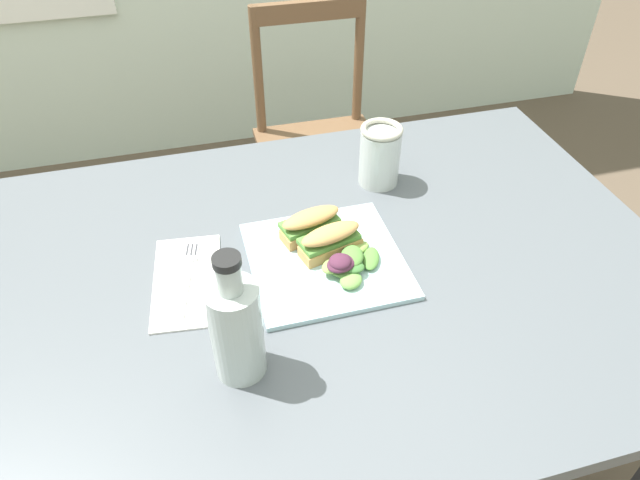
{
  "coord_description": "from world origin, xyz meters",
  "views": [
    {
      "loc": [
        -0.06,
        -0.71,
        1.46
      ],
      "look_at": [
        0.15,
        0.07,
        0.76
      ],
      "focal_mm": 32.33,
      "sensor_mm": 36.0,
      "label": 1
    }
  ],
  "objects_px": {
    "fork_on_napkin": "(188,272)",
    "chair_wooden_far": "(320,144)",
    "sandwich_half_front": "(330,240)",
    "mason_jar_iced_tea": "(380,158)",
    "dining_table": "(316,313)",
    "sandwich_half_back": "(311,224)",
    "bottle_cold_brew": "(237,333)",
    "plate_lunch": "(326,260)"
  },
  "relations": [
    {
      "from": "sandwich_half_front",
      "to": "bottle_cold_brew",
      "type": "distance_m",
      "value": 0.29
    },
    {
      "from": "dining_table",
      "to": "chair_wooden_far",
      "type": "xyz_separation_m",
      "value": [
        0.25,
        0.87,
        -0.17
      ]
    },
    {
      "from": "dining_table",
      "to": "sandwich_half_back",
      "type": "distance_m",
      "value": 0.18
    },
    {
      "from": "plate_lunch",
      "to": "bottle_cold_brew",
      "type": "xyz_separation_m",
      "value": [
        -0.19,
        -0.19,
        0.07
      ]
    },
    {
      "from": "chair_wooden_far",
      "to": "sandwich_half_back",
      "type": "height_order",
      "value": "chair_wooden_far"
    },
    {
      "from": "plate_lunch",
      "to": "sandwich_half_front",
      "type": "xyz_separation_m",
      "value": [
        0.01,
        0.01,
        0.03
      ]
    },
    {
      "from": "sandwich_half_front",
      "to": "bottle_cold_brew",
      "type": "relative_size",
      "value": 0.55
    },
    {
      "from": "chair_wooden_far",
      "to": "fork_on_napkin",
      "type": "relative_size",
      "value": 4.71
    },
    {
      "from": "chair_wooden_far",
      "to": "sandwich_half_front",
      "type": "distance_m",
      "value": 0.93
    },
    {
      "from": "sandwich_half_front",
      "to": "fork_on_napkin",
      "type": "height_order",
      "value": "sandwich_half_front"
    },
    {
      "from": "plate_lunch",
      "to": "sandwich_half_back",
      "type": "xyz_separation_m",
      "value": [
        -0.01,
        0.07,
        0.03
      ]
    },
    {
      "from": "chair_wooden_far",
      "to": "mason_jar_iced_tea",
      "type": "xyz_separation_m",
      "value": [
        -0.04,
        -0.64,
        0.35
      ]
    },
    {
      "from": "bottle_cold_brew",
      "to": "mason_jar_iced_tea",
      "type": "xyz_separation_m",
      "value": [
        0.36,
        0.41,
        -0.02
      ]
    },
    {
      "from": "fork_on_napkin",
      "to": "sandwich_half_back",
      "type": "bearing_deg",
      "value": 8.72
    },
    {
      "from": "sandwich_half_back",
      "to": "bottle_cold_brew",
      "type": "distance_m",
      "value": 0.32
    },
    {
      "from": "mason_jar_iced_tea",
      "to": "fork_on_napkin",
      "type": "bearing_deg",
      "value": -156.37
    },
    {
      "from": "chair_wooden_far",
      "to": "sandwich_half_front",
      "type": "xyz_separation_m",
      "value": [
        -0.21,
        -0.85,
        0.33
      ]
    },
    {
      "from": "plate_lunch",
      "to": "fork_on_napkin",
      "type": "xyz_separation_m",
      "value": [
        -0.25,
        0.03,
        0.0
      ]
    },
    {
      "from": "sandwich_half_front",
      "to": "sandwich_half_back",
      "type": "height_order",
      "value": "same"
    },
    {
      "from": "sandwich_half_back",
      "to": "dining_table",
      "type": "bearing_deg",
      "value": -98.99
    },
    {
      "from": "bottle_cold_brew",
      "to": "sandwich_half_front",
      "type": "bearing_deg",
      "value": 46.18
    },
    {
      "from": "dining_table",
      "to": "fork_on_napkin",
      "type": "relative_size",
      "value": 7.19
    },
    {
      "from": "bottle_cold_brew",
      "to": "mason_jar_iced_tea",
      "type": "distance_m",
      "value": 0.55
    },
    {
      "from": "mason_jar_iced_tea",
      "to": "bottle_cold_brew",
      "type": "bearing_deg",
      "value": -131.6
    },
    {
      "from": "bottle_cold_brew",
      "to": "mason_jar_iced_tea",
      "type": "relative_size",
      "value": 1.7
    },
    {
      "from": "dining_table",
      "to": "mason_jar_iced_tea",
      "type": "distance_m",
      "value": 0.35
    },
    {
      "from": "dining_table",
      "to": "fork_on_napkin",
      "type": "height_order",
      "value": "fork_on_napkin"
    },
    {
      "from": "bottle_cold_brew",
      "to": "chair_wooden_far",
      "type": "bearing_deg",
      "value": 68.8
    },
    {
      "from": "plate_lunch",
      "to": "bottle_cold_brew",
      "type": "distance_m",
      "value": 0.28
    },
    {
      "from": "chair_wooden_far",
      "to": "sandwich_half_front",
      "type": "relative_size",
      "value": 7.01
    },
    {
      "from": "fork_on_napkin",
      "to": "chair_wooden_far",
      "type": "bearing_deg",
      "value": 60.55
    },
    {
      "from": "chair_wooden_far",
      "to": "fork_on_napkin",
      "type": "xyz_separation_m",
      "value": [
        -0.47,
        -0.83,
        0.3
      ]
    },
    {
      "from": "sandwich_half_back",
      "to": "fork_on_napkin",
      "type": "distance_m",
      "value": 0.24
    },
    {
      "from": "chair_wooden_far",
      "to": "mason_jar_iced_tea",
      "type": "relative_size",
      "value": 6.54
    },
    {
      "from": "bottle_cold_brew",
      "to": "sandwich_half_back",
      "type": "bearing_deg",
      "value": 55.98
    },
    {
      "from": "dining_table",
      "to": "mason_jar_iced_tea",
      "type": "relative_size",
      "value": 9.99
    },
    {
      "from": "dining_table",
      "to": "plate_lunch",
      "type": "xyz_separation_m",
      "value": [
        0.02,
        0.01,
        0.12
      ]
    },
    {
      "from": "chair_wooden_far",
      "to": "mason_jar_iced_tea",
      "type": "height_order",
      "value": "mason_jar_iced_tea"
    },
    {
      "from": "chair_wooden_far",
      "to": "fork_on_napkin",
      "type": "distance_m",
      "value": 1.0
    },
    {
      "from": "bottle_cold_brew",
      "to": "dining_table",
      "type": "bearing_deg",
      "value": 47.76
    },
    {
      "from": "plate_lunch",
      "to": "dining_table",
      "type": "bearing_deg",
      "value": -151.88
    },
    {
      "from": "sandwich_half_front",
      "to": "fork_on_napkin",
      "type": "distance_m",
      "value": 0.26
    }
  ]
}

